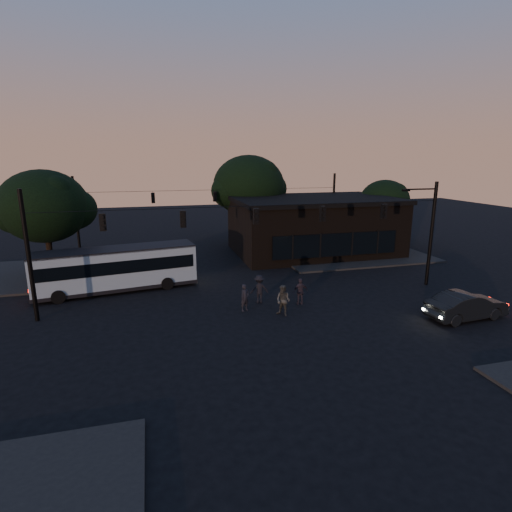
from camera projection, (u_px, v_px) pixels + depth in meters
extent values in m
plane|color=black|center=(274.00, 324.00, 22.41)|extent=(120.00, 120.00, 0.00)
cube|color=black|center=(349.00, 254.00, 38.54)|extent=(14.00, 10.00, 0.15)
cube|color=black|center=(56.00, 273.00, 32.02)|extent=(14.00, 10.00, 0.15)
cube|color=black|center=(313.00, 227.00, 39.09)|extent=(15.00, 10.00, 5.00)
cube|color=black|center=(314.00, 199.00, 38.44)|extent=(15.40, 10.40, 0.40)
cube|color=black|center=(336.00, 245.00, 34.45)|extent=(11.50, 0.18, 2.00)
cylinder|color=black|center=(249.00, 225.00, 43.58)|extent=(0.44, 0.44, 4.00)
ellipsoid|color=black|center=(249.00, 186.00, 42.58)|extent=(7.60, 7.60, 6.46)
cylinder|color=black|center=(382.00, 230.00, 43.46)|extent=(0.44, 0.44, 3.00)
ellipsoid|color=black|center=(384.00, 201.00, 42.70)|extent=(5.20, 5.20, 4.42)
cylinder|color=black|center=(50.00, 255.00, 30.67)|extent=(0.44, 0.44, 3.60)
ellipsoid|color=black|center=(44.00, 206.00, 29.77)|extent=(6.40, 6.40, 5.44)
cylinder|color=black|center=(29.00, 257.00, 22.01)|extent=(0.24, 0.24, 7.50)
cylinder|color=black|center=(431.00, 235.00, 28.53)|extent=(0.24, 0.24, 7.50)
cylinder|color=black|center=(256.00, 206.00, 24.69)|extent=(26.00, 0.03, 0.03)
cube|color=black|center=(103.00, 222.00, 22.59)|extent=(0.34, 0.30, 1.00)
cube|color=black|center=(183.00, 219.00, 23.72)|extent=(0.34, 0.30, 1.00)
cube|color=black|center=(256.00, 216.00, 24.84)|extent=(0.34, 0.30, 1.00)
cube|color=black|center=(323.00, 214.00, 25.97)|extent=(0.34, 0.30, 1.00)
cube|color=black|center=(384.00, 211.00, 27.10)|extent=(0.34, 0.30, 1.00)
cylinder|color=black|center=(77.00, 217.00, 37.03)|extent=(0.24, 0.24, 7.50)
cylinder|color=black|center=(333.00, 208.00, 43.54)|extent=(0.24, 0.24, 7.50)
cylinder|color=black|center=(215.00, 190.00, 39.75)|extent=(26.00, 0.03, 0.03)
cube|color=black|center=(153.00, 198.00, 38.40)|extent=(0.34, 0.30, 1.00)
cube|color=black|center=(215.00, 196.00, 39.90)|extent=(0.34, 0.30, 1.00)
cube|color=black|center=(272.00, 195.00, 41.41)|extent=(0.34, 0.30, 1.00)
cube|color=#839AA7|center=(117.00, 267.00, 27.76)|extent=(10.97, 4.06, 2.53)
cube|color=black|center=(116.00, 264.00, 27.70)|extent=(10.55, 4.04, 0.88)
cube|color=black|center=(115.00, 249.00, 27.45)|extent=(10.97, 4.06, 0.15)
cube|color=black|center=(118.00, 286.00, 28.08)|extent=(11.08, 4.14, 0.24)
cylinder|color=black|center=(58.00, 297.00, 25.50)|extent=(0.90, 0.38, 0.88)
cylinder|color=black|center=(60.00, 286.00, 27.67)|extent=(0.90, 0.38, 0.88)
cylinder|color=black|center=(167.00, 284.00, 28.24)|extent=(0.90, 0.38, 0.88)
cylinder|color=black|center=(161.00, 275.00, 30.40)|extent=(0.90, 0.38, 0.88)
imported|color=black|center=(466.00, 306.00, 23.02)|extent=(4.94, 2.05, 1.59)
imported|color=black|center=(245.00, 298.00, 24.22)|extent=(0.73, 0.64, 1.68)
imported|color=#363732|center=(283.00, 300.00, 23.48)|extent=(1.13, 1.14, 1.85)
imported|color=#2C242C|center=(300.00, 291.00, 25.27)|extent=(1.02, 0.45, 1.72)
imported|color=black|center=(259.00, 289.00, 25.59)|extent=(1.26, 0.81, 1.83)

